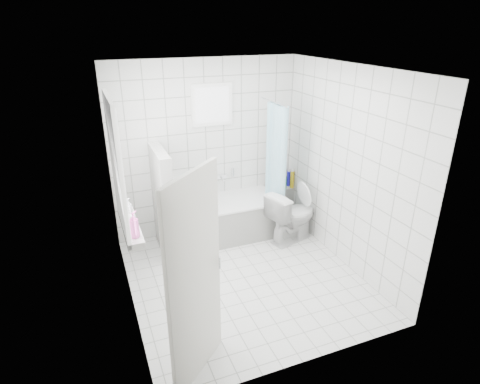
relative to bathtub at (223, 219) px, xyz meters
name	(u,v)px	position (x,y,z in m)	size (l,w,h in m)	color
ground	(244,277)	(-0.12, -1.12, -0.29)	(3.00, 3.00, 0.00)	white
ceiling	(245,68)	(-0.12, -1.12, 2.31)	(3.00, 3.00, 0.00)	white
wall_back	(206,149)	(-0.12, 0.38, 1.01)	(2.80, 0.02, 2.60)	white
wall_front	(313,246)	(-0.12, -2.62, 1.01)	(2.80, 0.02, 2.60)	white
wall_left	(121,203)	(-1.52, -1.12, 1.01)	(0.02, 3.00, 2.60)	white
wall_right	(346,169)	(1.28, -1.12, 1.01)	(0.02, 3.00, 2.60)	white
window_left	(119,166)	(-1.47, -0.82, 1.31)	(0.01, 0.90, 1.40)	white
window_back	(212,105)	(-0.02, 0.33, 1.66)	(0.50, 0.01, 0.50)	white
window_sill	(130,226)	(-1.43, -0.82, 0.57)	(0.18, 1.02, 0.08)	white
door	(195,282)	(-1.07, -2.33, 0.71)	(0.04, 0.80, 2.00)	silver
bathtub	(223,219)	(0.00, 0.00, 0.00)	(1.66, 0.77, 0.58)	white
partition_wall	(163,202)	(-0.90, -0.05, 0.46)	(0.15, 0.85, 1.50)	white
tiled_ledge	(284,202)	(1.17, 0.25, -0.02)	(0.40, 0.24, 0.55)	white
toilet	(292,216)	(0.91, -0.47, 0.11)	(0.44, 0.78, 0.79)	white
curtain_rod	(273,102)	(0.77, -0.02, 1.71)	(0.02, 0.02, 0.80)	silver
shower_curtain	(275,165)	(0.77, -0.16, 0.81)	(0.14, 0.48, 1.78)	#46AFCF
tub_faucet	(221,176)	(0.10, 0.33, 0.56)	(0.18, 0.06, 0.06)	silver
sill_bottles	(131,216)	(-1.42, -0.89, 0.73)	(0.18, 0.73, 0.29)	#FA61C4
ledge_bottles	(287,180)	(1.19, 0.22, 0.38)	(0.20, 0.18, 0.28)	gold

